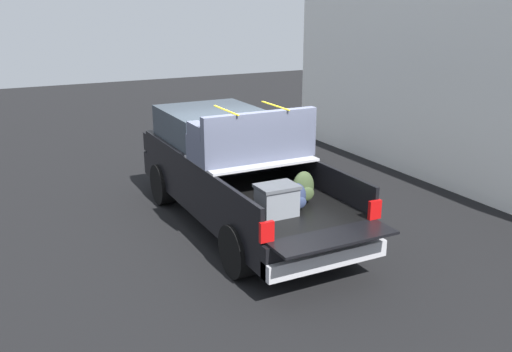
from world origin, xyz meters
TOP-DOWN VIEW (x-y plane):
  - ground_plane at (0.00, 0.00)m, footprint 40.00×40.00m
  - pickup_truck at (0.38, 0.00)m, footprint 6.05×2.06m
  - building_facade at (0.50, -4.99)m, footprint 10.46×0.36m
  - trash_can at (3.20, -3.06)m, footprint 0.60×0.60m

SIDE VIEW (x-z plane):
  - ground_plane at x=0.00m, z-range 0.00..0.00m
  - trash_can at x=3.20m, z-range 0.01..0.99m
  - pickup_truck at x=0.38m, z-range -0.14..2.09m
  - building_facade at x=0.50m, z-range 0.00..4.18m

